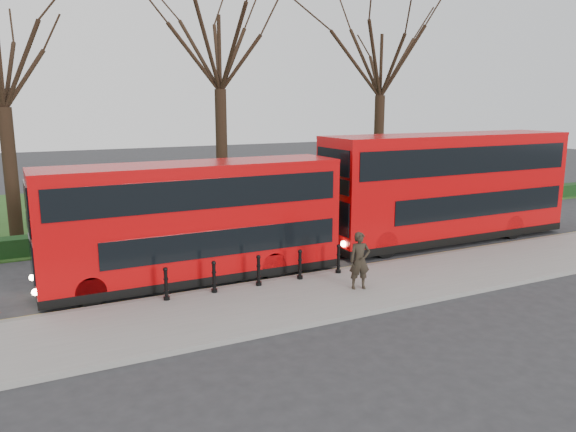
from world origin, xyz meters
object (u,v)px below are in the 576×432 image
bollard_row (259,271)px  bus_lead (194,222)px  bus_rear (447,188)px  pedestrian (360,261)px

bollard_row → bus_lead: bus_lead is taller
bus_lead → bus_rear: bus_rear is taller
bus_lead → pedestrian: size_ratio=5.49×
bus_lead → bollard_row: bearing=-51.0°
bus_lead → bus_rear: 11.98m
bollard_row → pedestrian: 3.37m
bollard_row → bus_lead: (-1.58, 1.95, 1.44)m
bollard_row → pedestrian: (2.83, -1.78, 0.45)m
bus_lead → pedestrian: (4.41, -3.73, -0.99)m
bus_rear → pedestrian: bearing=-150.3°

